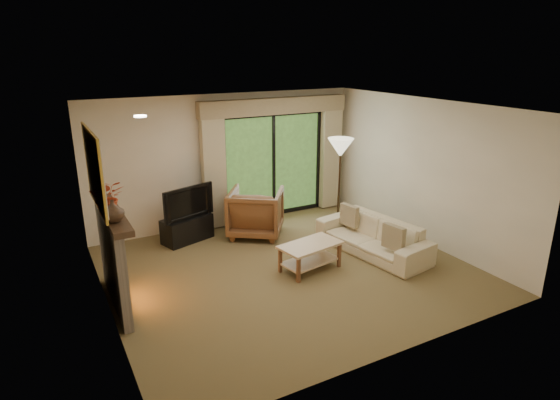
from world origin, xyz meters
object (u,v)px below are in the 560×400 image
sofa (372,236)px  coffee_table (310,257)px  media_console (187,229)px  armchair (256,212)px

sofa → coffee_table: bearing=-97.0°
media_console → armchair: bearing=-33.2°
media_console → armchair: (1.25, -0.34, 0.22)m
armchair → sofa: 2.23m
armchair → coffee_table: size_ratio=1.00×
sofa → coffee_table: (-1.30, -0.04, -0.08)m
armchair → coffee_table: armchair is taller
sofa → armchair: bearing=-149.3°
armchair → sofa: size_ratio=0.48×
media_console → sofa: bearing=-55.6°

